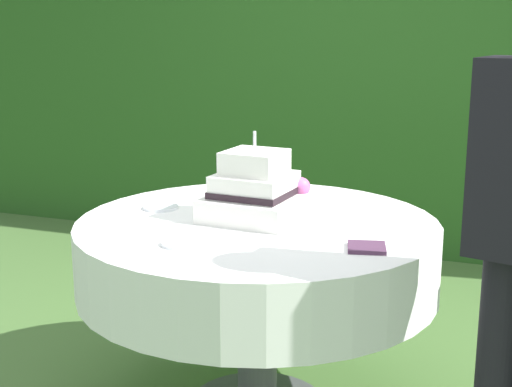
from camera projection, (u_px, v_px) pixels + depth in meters
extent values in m
cube|color=#28561E|center=(386.00, 48.00, 4.82)|extent=(6.45, 0.64, 2.66)
cylinder|color=#4C4C51|center=(257.00, 322.00, 2.78)|extent=(0.15, 0.15, 0.74)
cylinder|color=brown|center=(257.00, 225.00, 2.69)|extent=(1.32, 1.32, 0.03)
cylinder|color=white|center=(257.00, 254.00, 2.72)|extent=(1.35, 1.35, 0.26)
cube|color=white|center=(255.00, 207.00, 2.71)|extent=(0.36, 0.36, 0.09)
cube|color=white|center=(255.00, 185.00, 2.69)|extent=(0.29, 0.29, 0.09)
cube|color=black|center=(255.00, 192.00, 2.70)|extent=(0.29, 0.29, 0.02)
cube|color=white|center=(255.00, 162.00, 2.67)|extent=(0.22, 0.22, 0.09)
sphere|color=#C6599E|center=(301.00, 187.00, 2.76)|extent=(0.07, 0.07, 0.07)
cylinder|color=silver|center=(255.00, 141.00, 2.66)|extent=(0.01, 0.01, 0.07)
cylinder|color=white|center=(161.00, 207.00, 2.87)|extent=(0.14, 0.14, 0.01)
cylinder|color=white|center=(180.00, 243.00, 2.39)|extent=(0.12, 0.12, 0.01)
cube|color=#4C2D47|center=(367.00, 247.00, 2.35)|extent=(0.15, 0.15, 0.01)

